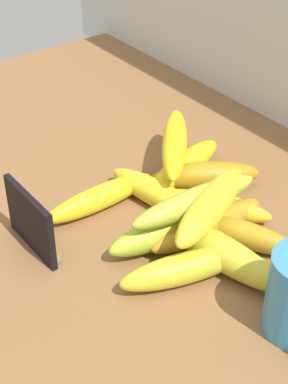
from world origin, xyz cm
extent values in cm
cube|color=brown|center=(0.00, 0.00, 1.50)|extent=(110.00, 76.00, 3.00)
cube|color=black|center=(1.92, -11.57, 7.20)|extent=(11.00, 0.80, 8.40)
cube|color=olive|center=(1.92, -10.77, 3.30)|extent=(9.90, 1.20, 0.60)
ellipsoid|color=yellow|center=(10.81, 11.38, 4.67)|extent=(15.29, 11.45, 3.33)
ellipsoid|color=#A3C22E|center=(11.81, 4.49, 5.19)|extent=(6.48, 21.05, 4.38)
ellipsoid|color=#BA8521|center=(13.83, 7.60, 4.97)|extent=(4.85, 17.99, 3.94)
ellipsoid|color=yellow|center=(4.53, 6.79, 4.89)|extent=(17.73, 6.81, 3.77)
ellipsoid|color=#A07B17|center=(5.24, 14.92, 5.13)|extent=(11.82, 15.65, 4.26)
ellipsoid|color=gold|center=(18.26, 5.12, 5.17)|extent=(20.82, 7.35, 4.35)
ellipsoid|color=#A8821D|center=(17.17, 9.89, 4.78)|extent=(15.91, 10.12, 3.57)
ellipsoid|color=yellow|center=(1.27, 14.25, 4.97)|extent=(8.48, 17.36, 3.94)
ellipsoid|color=gold|center=(18.26, -0.27, 4.92)|extent=(8.25, 16.96, 3.84)
ellipsoid|color=yellow|center=(-0.19, -0.27, 4.72)|extent=(3.52, 17.63, 3.43)
ellipsoid|color=#A5B435|center=(12.57, 6.33, 8.69)|extent=(4.80, 19.20, 3.49)
ellipsoid|color=yellow|center=(14.80, 6.87, 9.01)|extent=(10.93, 17.94, 4.14)
ellipsoid|color=yellow|center=(-0.04, 13.26, 8.73)|extent=(16.90, 15.38, 3.58)
camera|label=1|loc=(58.15, -36.11, 54.24)|focal=56.92mm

